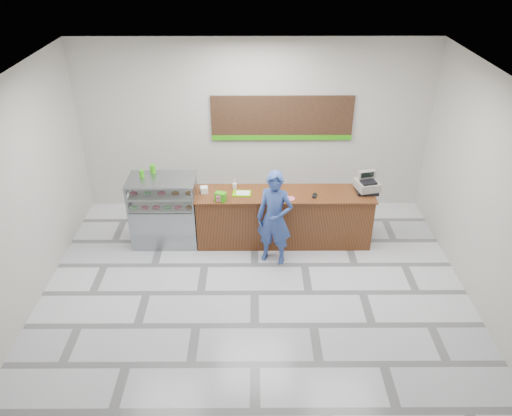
{
  "coord_description": "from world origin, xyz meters",
  "views": [
    {
      "loc": [
        -0.01,
        -6.41,
        5.35
      ],
      "look_at": [
        0.03,
        0.9,
        1.1
      ],
      "focal_mm": 35.0,
      "sensor_mm": 36.0,
      "label": 1
    }
  ],
  "objects_px": {
    "customer": "(275,218)",
    "cash_register": "(367,185)",
    "sales_counter": "(284,217)",
    "serving_tray": "(242,193)",
    "display_case": "(164,210)"
  },
  "relations": [
    {
      "from": "sales_counter",
      "to": "display_case",
      "type": "relative_size",
      "value": 2.45
    },
    {
      "from": "display_case",
      "to": "cash_register",
      "type": "xyz_separation_m",
      "value": [
        3.72,
        0.08,
        0.49
      ]
    },
    {
      "from": "display_case",
      "to": "cash_register",
      "type": "bearing_deg",
      "value": 1.16
    },
    {
      "from": "customer",
      "to": "sales_counter",
      "type": "bearing_deg",
      "value": 90.59
    },
    {
      "from": "cash_register",
      "to": "serving_tray",
      "type": "distance_m",
      "value": 2.28
    },
    {
      "from": "sales_counter",
      "to": "display_case",
      "type": "bearing_deg",
      "value": -179.99
    },
    {
      "from": "cash_register",
      "to": "customer",
      "type": "relative_size",
      "value": 0.28
    },
    {
      "from": "sales_counter",
      "to": "customer",
      "type": "bearing_deg",
      "value": -108.21
    },
    {
      "from": "customer",
      "to": "serving_tray",
      "type": "bearing_deg",
      "value": 152.69
    },
    {
      "from": "sales_counter",
      "to": "serving_tray",
      "type": "distance_m",
      "value": 0.94
    },
    {
      "from": "serving_tray",
      "to": "customer",
      "type": "relative_size",
      "value": 0.2
    },
    {
      "from": "display_case",
      "to": "customer",
      "type": "relative_size",
      "value": 0.76
    },
    {
      "from": "customer",
      "to": "cash_register",
      "type": "bearing_deg",
      "value": 40.83
    },
    {
      "from": "display_case",
      "to": "customer",
      "type": "distance_m",
      "value": 2.12
    },
    {
      "from": "sales_counter",
      "to": "serving_tray",
      "type": "relative_size",
      "value": 9.34
    }
  ]
}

